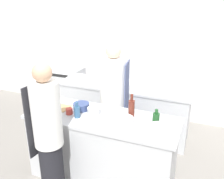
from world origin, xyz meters
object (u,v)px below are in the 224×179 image
at_px(oven_range, 62,88).
at_px(bowl_wooden_salad, 159,128).
at_px(bottle_wine, 77,111).
at_px(cup, 69,111).
at_px(chef_at_stove, 114,101).
at_px(bowl_mixing_large, 123,121).
at_px(bowl_prep_small, 81,106).
at_px(bowl_ceramic_blue, 94,110).
at_px(chef_at_prep_near, 49,137).
at_px(bottle_olive_oil, 131,108).
at_px(bottle_vinegar, 156,118).

height_order(oven_range, bowl_wooden_salad, bowl_wooden_salad).
xyz_separation_m(bottle_wine, cup, (-0.14, 0.04, -0.04)).
relative_size(chef_at_stove, bowl_mixing_large, 6.42).
bearing_deg(bowl_prep_small, bottle_wine, -74.76).
relative_size(oven_range, chef_at_stove, 0.51).
bearing_deg(bowl_wooden_salad, oven_range, 143.57).
relative_size(bottle_wine, bowl_ceramic_blue, 1.19).
bearing_deg(bowl_wooden_salad, bowl_mixing_large, 177.63).
bearing_deg(bowl_mixing_large, cup, -178.63).
height_order(chef_at_prep_near, bottle_olive_oil, chef_at_prep_near).
bearing_deg(cup, bottle_olive_oil, 15.91).
distance_m(bowl_prep_small, bowl_wooden_salad, 1.11).
height_order(bowl_ceramic_blue, cup, same).
distance_m(bottle_olive_oil, bottle_vinegar, 0.34).
xyz_separation_m(bottle_vinegar, cup, (-1.11, -0.15, -0.04)).
relative_size(oven_range, bottle_olive_oil, 2.89).
bearing_deg(bottle_vinegar, bowl_ceramic_blue, -178.96).
bearing_deg(bottle_vinegar, chef_at_prep_near, -147.39).
xyz_separation_m(chef_at_stove, bowl_prep_small, (-0.26, -0.55, 0.10)).
height_order(chef_at_prep_near, bottle_wine, chef_at_prep_near).
bearing_deg(chef_at_stove, bowl_wooden_salad, 39.77).
bearing_deg(bottle_olive_oil, bowl_wooden_salad, -29.23).
distance_m(chef_at_stove, bottle_olive_oil, 0.69).
relative_size(oven_range, bowl_ceramic_blue, 5.17).
bearing_deg(chef_at_prep_near, bowl_ceramic_blue, -13.47).
bearing_deg(bottle_vinegar, bottle_olive_oil, 168.14).
distance_m(bowl_ceramic_blue, bowl_wooden_salad, 0.90).
relative_size(bowl_mixing_large, bowl_wooden_salad, 1.36).
relative_size(bottle_olive_oil, bottle_wine, 1.50).
relative_size(chef_at_stove, bowl_ceramic_blue, 10.07).
bearing_deg(oven_range, bowl_mixing_large, -41.61).
xyz_separation_m(bottle_vinegar, bowl_wooden_salad, (0.07, -0.15, -0.04)).
bearing_deg(chef_at_stove, oven_range, -133.03).
distance_m(chef_at_prep_near, bowl_ceramic_blue, 0.72).
relative_size(bowl_prep_small, bowl_ceramic_blue, 1.25).
xyz_separation_m(bottle_olive_oil, bottle_vinegar, (0.33, -0.07, -0.05)).
relative_size(chef_at_prep_near, bowl_mixing_large, 6.43).
distance_m(bowl_mixing_large, bowl_wooden_salad, 0.44).
bearing_deg(oven_range, chef_at_prep_near, -60.05).
bearing_deg(bottle_olive_oil, chef_at_stove, 130.93).
bearing_deg(bottle_wine, oven_range, 127.88).
bearing_deg(chef_at_prep_near, oven_range, 36.81).
bearing_deg(bottle_olive_oil, bowl_prep_small, -176.78).
relative_size(bottle_vinegar, bowl_mixing_large, 0.71).
relative_size(chef_at_prep_near, chef_at_stove, 1.00).
bearing_deg(oven_range, bottle_vinegar, -34.80).
relative_size(chef_at_prep_near, bottle_vinegar, 9.12).
distance_m(bottle_vinegar, bowl_wooden_salad, 0.17).
bearing_deg(bowl_ceramic_blue, chef_at_stove, 85.34).
relative_size(oven_range, bottle_wine, 4.34).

